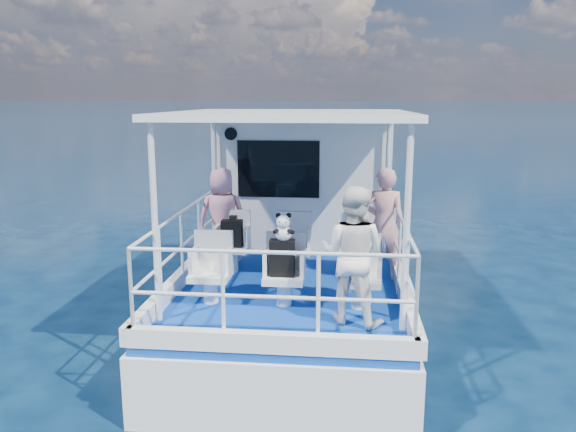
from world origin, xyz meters
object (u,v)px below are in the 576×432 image
Objects in this scene: passenger_stbd_aft at (353,255)px; backpack_center at (282,258)px; passenger_port_fwd at (222,217)px; panda at (284,227)px.

backpack_center is (-0.82, 0.39, -0.17)m from passenger_stbd_aft.
passenger_port_fwd is 3.36× the size of backpack_center.
panda is (-0.80, 0.37, 0.21)m from passenger_stbd_aft.
passenger_stbd_aft reaches higher than backpack_center.
backpack_center is 0.38m from panda.
passenger_stbd_aft is 0.92m from backpack_center.
backpack_center is (1.07, -1.63, -0.13)m from passenger_port_fwd.
panda is at bearing -39.16° from backpack_center.
passenger_port_fwd is 2.77m from passenger_stbd_aft.
passenger_port_fwd reaches higher than panda.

